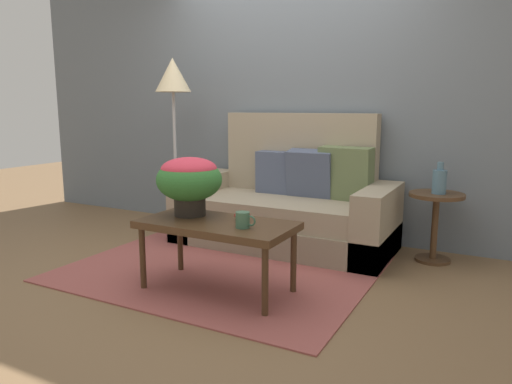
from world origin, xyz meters
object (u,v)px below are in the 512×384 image
couch (288,207)px  floor_lamp (173,90)px  table_vase (439,181)px  potted_plant (189,179)px  coffee_table (217,229)px  side_table (436,214)px  coffee_mug (243,220)px  snack_bowl (242,216)px

couch → floor_lamp: bearing=-176.6°
table_vase → potted_plant: bearing=-139.4°
coffee_table → side_table: 1.79m
potted_plant → coffee_mug: size_ratio=3.32×
coffee_mug → table_vase: size_ratio=0.55×
coffee_mug → snack_bowl: 0.19m
coffee_table → floor_lamp: 1.94m
coffee_mug → snack_bowl: coffee_mug is taller
couch → snack_bowl: (0.18, -1.14, 0.17)m
floor_lamp → coffee_mug: (1.46, -1.24, -0.85)m
couch → potted_plant: (-0.22, -1.18, 0.39)m
coffee_table → table_vase: (1.20, 1.32, 0.22)m
potted_plant → snack_bowl: bearing=5.2°
floor_lamp → table_vase: size_ratio=6.79×
snack_bowl → potted_plant: bearing=-174.8°
potted_plant → table_vase: bearing=40.6°
table_vase → side_table: bearing=128.7°
couch → snack_bowl: bearing=-81.3°
couch → coffee_table: couch is taller
couch → side_table: 1.23m
couch → side_table: bearing=4.5°
side_table → coffee_mug: bearing=-124.2°
floor_lamp → coffee_table: bearing=-43.7°
side_table → snack_bowl: bearing=-130.4°
couch → snack_bowl: couch is taller
floor_lamp → side_table: bearing=3.9°
side_table → table_vase: bearing=-51.3°
couch → coffee_mug: bearing=-78.1°
table_vase → coffee_mug: bearing=-124.9°
floor_lamp → snack_bowl: size_ratio=15.19×
side_table → potted_plant: bearing=-138.7°
potted_plant → coffee_table: bearing=-14.2°
floor_lamp → coffee_mug: bearing=-40.2°
couch → potted_plant: bearing=-100.6°
side_table → coffee_table: bearing=-131.6°
floor_lamp → coffee_mug: floor_lamp is taller
coffee_mug → table_vase: (0.97, 1.38, 0.12)m
coffee_mug → coffee_table: bearing=165.0°
coffee_mug → snack_bowl: size_ratio=1.23×
snack_bowl → side_table: bearing=49.6°
side_table → couch: bearing=-175.5°
side_table → floor_lamp: floor_lamp is taller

